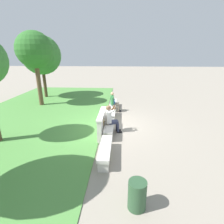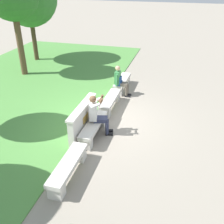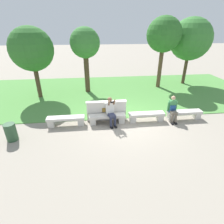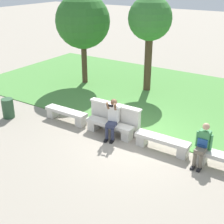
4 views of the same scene
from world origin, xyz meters
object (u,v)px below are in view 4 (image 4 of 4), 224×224
Objects in this scene: tree_right_background at (150,20)px; person_distant at (203,143)px; backpack at (203,144)px; trash_bin at (8,108)px; tree_far_back at (83,21)px; person_photographer at (113,117)px; bench_mid at (162,142)px; bench_main at (66,114)px; bench_near at (110,127)px.

person_distant is at bearing -48.55° from tree_right_background.
backpack is 7.25m from trash_bin.
tree_right_background reaches higher than trash_bin.
backpack is 0.10× the size of tree_far_back.
tree_right_background is (-4.17, 4.72, 2.53)m from person_distant.
trash_bin is at bearing -118.32° from tree_right_background.
person_photographer is 1.05× the size of person_distant.
person_photographer is at bearing -43.27° from tree_far_back.
backpack reaches higher than trash_bin.
bench_mid is at bearing -57.92° from tree_right_background.
person_distant is 7.25m from trash_bin.
tree_far_back is 5.54m from trash_bin.
bench_main is at bearing 177.96° from person_photographer.
bench_main is at bearing 180.00° from bench_near.
person_photographer is at bearing -178.93° from backpack.
person_distant is at bearing -28.76° from tree_far_back.
person_distant is at bearing -79.67° from backpack.
bench_near is at bearing -78.11° from tree_right_background.
tree_far_back is at bearing 91.06° from trash_bin.
trash_bin is at bearing -166.68° from bench_near.
trash_bin is (-7.19, -0.88, -0.30)m from person_distant.
trash_bin is (-2.06, -0.95, 0.08)m from bench_main.
bench_mid is at bearing 9.06° from trash_bin.
tree_right_background is at bearing 131.45° from person_distant.
bench_main is at bearing 24.67° from trash_bin.
bench_mid is (1.94, 0.00, 0.00)m from bench_near.
tree_far_back reaches higher than person_photographer.
bench_near is 2.31× the size of trash_bin.
person_photographer is at bearing -179.84° from person_distant.
person_photographer is 0.31× the size of tree_right_background.
person_photographer is at bearing -24.31° from bench_near.
bench_near is 4.11m from trash_bin.
backpack is (1.24, -0.02, 0.33)m from bench_mid.
bench_main is at bearing 180.00° from bench_mid.
person_distant reaches higher than bench_near.
person_photographer is 1.76× the size of trash_bin.
tree_far_back is at bearing 136.73° from person_photographer.
tree_far_back reaches higher than bench_main.
tree_far_back is 5.73× the size of trash_bin.
person_distant is 8.63m from tree_far_back.
bench_main is at bearing 179.79° from backpack.
bench_mid is at bearing 2.42° from person_photographer.
bench_main is 5.14m from person_distant.
person_photographer is 6.27m from tree_far_back.
person_photographer is 3.08× the size of backpack.
backpack is (3.18, -0.02, 0.33)m from bench_near.
backpack is 6.77m from tree_right_background.
tree_far_back is at bearing 151.50° from backpack.
person_photographer is at bearing 11.82° from trash_bin.
bench_near is 6.29m from tree_far_back.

